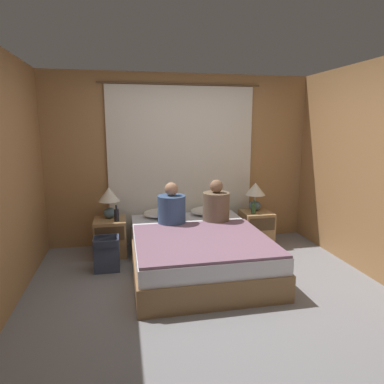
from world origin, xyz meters
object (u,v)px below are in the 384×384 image
nightstand_right (256,228)px  backpack_on_floor (107,252)px  pillow_right (208,211)px  nightstand_left (111,237)px  person_right_in_bed (216,205)px  lamp_right (255,193)px  lamp_left (109,198)px  beer_bottle_on_left_stand (117,215)px  pillow_left (161,213)px  bed (197,251)px  beer_bottle_on_right_stand (254,208)px  person_left_in_bed (172,208)px

nightstand_right → backpack_on_floor: 2.22m
pillow_right → backpack_on_floor: pillow_right is taller
nightstand_left → person_right_in_bed: 1.51m
lamp_right → backpack_on_floor: size_ratio=1.02×
lamp_left → beer_bottle_on_left_stand: bearing=-63.3°
lamp_right → backpack_on_floor: (-2.16, -0.60, -0.54)m
pillow_left → pillow_right: bearing=0.0°
lamp_right → bed: bearing=-143.2°
nightstand_right → person_right_in_bed: size_ratio=0.86×
nightstand_left → pillow_right: size_ratio=0.95×
bed → pillow_right: 0.93m
nightstand_right → lamp_right: (-0.00, 0.08, 0.52)m
nightstand_left → beer_bottle_on_right_stand: 2.06m
lamp_left → backpack_on_floor: 0.81m
person_right_in_bed → nightstand_left: bearing=168.3°
lamp_left → backpack_on_floor: bearing=-93.0°
nightstand_right → pillow_left: (-1.41, 0.10, 0.28)m
beer_bottle_on_left_stand → pillow_right: bearing=8.8°
nightstand_right → beer_bottle_on_right_stand: 0.36m
pillow_left → person_left_in_bed: person_left_in_bed is taller
pillow_right → nightstand_left: bearing=-176.1°
nightstand_left → lamp_left: (0.00, 0.08, 0.52)m
person_right_in_bed → backpack_on_floor: 1.54m
nightstand_left → pillow_left: 0.78m
bed → beer_bottle_on_left_stand: bearing=147.9°
lamp_right → pillow_left: (-1.41, 0.01, -0.25)m
person_left_in_bed → backpack_on_floor: person_left_in_bed is taller
pillow_left → beer_bottle_on_left_stand: (-0.62, -0.20, 0.06)m
beer_bottle_on_left_stand → bed: bearing=-32.1°
nightstand_left → beer_bottle_on_right_stand: size_ratio=2.38×
pillow_left → beer_bottle_on_left_stand: bearing=-161.9°
pillow_right → beer_bottle_on_right_stand: size_ratio=2.50×
lamp_right → pillow_right: bearing=178.9°
pillow_left → pillow_right: 0.69m
nightstand_right → pillow_right: bearing=172.4°
pillow_right → beer_bottle_on_right_stand: beer_bottle_on_right_stand is taller
person_left_in_bed → backpack_on_floor: (-0.84, -0.23, -0.46)m
lamp_right → person_left_in_bed: (-1.31, -0.38, -0.09)m
lamp_left → person_left_in_bed: size_ratio=0.75×
pillow_left → beer_bottle_on_right_stand: size_ratio=2.50×
person_left_in_bed → person_right_in_bed: (0.61, 0.00, 0.01)m
bed → pillow_right: (0.34, 0.81, 0.30)m
beer_bottle_on_right_stand → nightstand_left: bearing=177.0°
nightstand_left → person_left_in_bed: bearing=-19.9°
person_left_in_bed → backpack_on_floor: bearing=-164.9°
person_right_in_bed → nightstand_right: bearing=22.6°
bed → beer_bottle_on_right_stand: 1.19m
backpack_on_floor → pillow_right: bearing=23.2°
bed → person_left_in_bed: (-0.25, 0.42, 0.46)m
nightstand_right → person_right_in_bed: 0.89m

